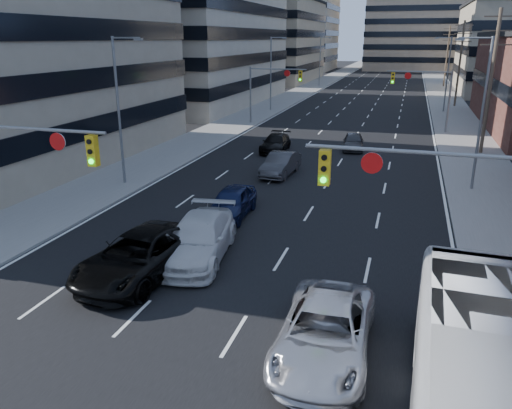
{
  "coord_description": "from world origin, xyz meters",
  "views": [
    {
      "loc": [
        6.41,
        -6.77,
        8.93
      ],
      "look_at": [
        0.56,
        12.39,
        2.2
      ],
      "focal_mm": 35.0,
      "sensor_mm": 36.0,
      "label": 1
    }
  ],
  "objects_px": {
    "silver_suv": "(325,332)",
    "transit_bus": "(479,404)",
    "sedan_blue": "(231,202)",
    "black_pickup": "(140,256)",
    "white_van": "(198,239)"
  },
  "relations": [
    {
      "from": "black_pickup",
      "to": "silver_suv",
      "type": "distance_m",
      "value": 8.34
    },
    {
      "from": "black_pickup",
      "to": "white_van",
      "type": "height_order",
      "value": "same"
    },
    {
      "from": "transit_bus",
      "to": "sedan_blue",
      "type": "height_order",
      "value": "transit_bus"
    },
    {
      "from": "silver_suv",
      "to": "white_van",
      "type": "bearing_deg",
      "value": 138.82
    },
    {
      "from": "transit_bus",
      "to": "black_pickup",
      "type": "bearing_deg",
      "value": 154.31
    },
    {
      "from": "black_pickup",
      "to": "silver_suv",
      "type": "height_order",
      "value": "black_pickup"
    },
    {
      "from": "silver_suv",
      "to": "transit_bus",
      "type": "bearing_deg",
      "value": -39.38
    },
    {
      "from": "silver_suv",
      "to": "transit_bus",
      "type": "relative_size",
      "value": 0.5
    },
    {
      "from": "transit_bus",
      "to": "sedan_blue",
      "type": "relative_size",
      "value": 2.48
    },
    {
      "from": "silver_suv",
      "to": "transit_bus",
      "type": "xyz_separation_m",
      "value": [
        3.74,
        -2.97,
        0.78
      ]
    },
    {
      "from": "black_pickup",
      "to": "transit_bus",
      "type": "relative_size",
      "value": 0.55
    },
    {
      "from": "silver_suv",
      "to": "sedan_blue",
      "type": "bearing_deg",
      "value": 121.28
    },
    {
      "from": "silver_suv",
      "to": "transit_bus",
      "type": "distance_m",
      "value": 4.84
    },
    {
      "from": "black_pickup",
      "to": "silver_suv",
      "type": "relative_size",
      "value": 1.1
    },
    {
      "from": "black_pickup",
      "to": "silver_suv",
      "type": "xyz_separation_m",
      "value": [
        7.76,
        -3.04,
        -0.08
      ]
    }
  ]
}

